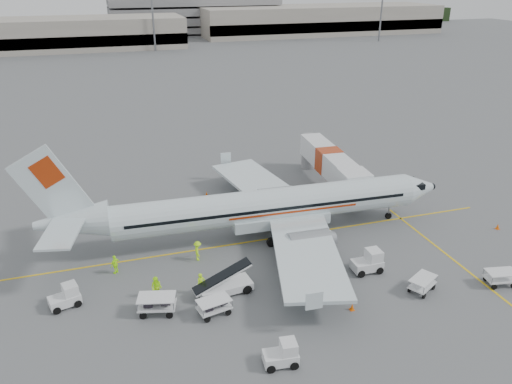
# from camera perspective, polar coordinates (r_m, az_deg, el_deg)

# --- Properties ---
(ground) EXTENTS (360.00, 360.00, 0.00)m
(ground) POSITION_cam_1_polar(r_m,az_deg,el_deg) (44.44, 0.78, -5.48)
(ground) COLOR #56595B
(stripe_lead) EXTENTS (44.00, 0.20, 0.01)m
(stripe_lead) POSITION_cam_1_polar(r_m,az_deg,el_deg) (44.44, 0.78, -5.48)
(stripe_lead) COLOR yellow
(stripe_lead) RESTS_ON ground
(stripe_cross) EXTENTS (0.20, 20.00, 0.01)m
(stripe_cross) POSITION_cam_1_polar(r_m,az_deg,el_deg) (44.58, 21.70, -7.27)
(stripe_cross) COLOR yellow
(stripe_cross) RESTS_ON ground
(terminal_east) EXTENTS (90.00, 26.00, 10.00)m
(terminal_east) POSITION_cam_1_polar(r_m,az_deg,el_deg) (200.16, 7.28, 18.95)
(terminal_east) COLOR gray
(terminal_east) RESTS_ON ground
(parking_garage) EXTENTS (62.00, 24.00, 14.00)m
(parking_garage) POSITION_cam_1_polar(r_m,az_deg,el_deg) (200.77, -7.12, 19.55)
(parking_garage) COLOR slate
(parking_garage) RESTS_ON ground
(treeline) EXTENTS (300.00, 3.00, 6.00)m
(treeline) POSITION_cam_1_polar(r_m,az_deg,el_deg) (212.93, -14.83, 18.14)
(treeline) COLOR black
(treeline) RESTS_ON ground
(mast_center) EXTENTS (3.20, 1.20, 22.00)m
(mast_center) POSITION_cam_1_polar(r_m,az_deg,el_deg) (156.07, -11.75, 19.51)
(mast_center) COLOR slate
(mast_center) RESTS_ON ground
(mast_east) EXTENTS (3.20, 1.20, 22.00)m
(mast_east) POSITION_cam_1_polar(r_m,az_deg,el_deg) (180.43, 14.19, 19.84)
(mast_east) COLOR slate
(mast_east) RESTS_ON ground
(aircraft) EXTENTS (36.79, 29.40, 9.83)m
(aircraft) POSITION_cam_1_polar(r_m,az_deg,el_deg) (43.17, 1.44, 0.87)
(aircraft) COLOR silver
(aircraft) RESTS_ON ground
(jet_bridge) EXTENTS (4.13, 16.62, 4.32)m
(jet_bridge) POSITION_cam_1_polar(r_m,az_deg,el_deg) (54.85, 8.27, 2.67)
(jet_bridge) COLOR silver
(jet_bridge) RESTS_ON ground
(belt_loader) EXTENTS (5.49, 2.60, 2.86)m
(belt_loader) POSITION_cam_1_polar(r_m,az_deg,el_deg) (37.00, -3.60, -9.57)
(belt_loader) COLOR silver
(belt_loader) RESTS_ON ground
(tug_fore) EXTENTS (2.37, 1.37, 1.83)m
(tug_fore) POSITION_cam_1_polar(r_m,az_deg,el_deg) (40.58, 12.59, -7.73)
(tug_fore) COLOR silver
(tug_fore) RESTS_ON ground
(tug_mid) EXTENTS (2.22, 1.43, 1.62)m
(tug_mid) POSITION_cam_1_polar(r_m,az_deg,el_deg) (31.50, 2.84, -17.96)
(tug_mid) COLOR silver
(tug_mid) RESTS_ON ground
(tug_aft) EXTENTS (2.36, 1.75, 1.63)m
(tug_aft) POSITION_cam_1_polar(r_m,az_deg,el_deg) (38.40, -21.08, -11.08)
(tug_aft) COLOR silver
(tug_aft) RESTS_ON ground
(cart_loaded_a) EXTENTS (2.51, 1.79, 1.19)m
(cart_loaded_a) POSITION_cam_1_polar(r_m,az_deg,el_deg) (35.47, -4.80, -12.95)
(cart_loaded_a) COLOR silver
(cart_loaded_a) RESTS_ON ground
(cart_loaded_b) EXTENTS (2.88, 2.13, 1.34)m
(cart_loaded_b) POSITION_cam_1_polar(r_m,az_deg,el_deg) (36.08, -11.24, -12.51)
(cart_loaded_b) COLOR silver
(cart_loaded_b) RESTS_ON ground
(cart_empty_a) EXTENTS (2.56, 2.22, 1.15)m
(cart_empty_a) POSITION_cam_1_polar(r_m,az_deg,el_deg) (39.57, 18.47, -9.96)
(cart_empty_a) COLOR silver
(cart_empty_a) RESTS_ON ground
(cart_empty_b) EXTENTS (2.44, 1.71, 1.16)m
(cart_empty_b) POSITION_cam_1_polar(r_m,az_deg,el_deg) (42.51, 26.16, -8.80)
(cart_empty_b) COLOR silver
(cart_empty_b) RESTS_ON ground
(cone_nose) EXTENTS (0.34, 0.34, 0.55)m
(cone_nose) POSITION_cam_1_polar(r_m,az_deg,el_deg) (51.22, 25.90, -3.54)
(cone_nose) COLOR #F95B04
(cone_nose) RESTS_ON ground
(cone_port) EXTENTS (0.33, 0.33, 0.54)m
(cone_port) POSITION_cam_1_polar(r_m,az_deg,el_deg) (52.93, -5.68, -0.22)
(cone_port) COLOR #F95B04
(cone_port) RESTS_ON ground
(cone_stbd) EXTENTS (0.33, 0.33, 0.54)m
(cone_stbd) POSITION_cam_1_polar(r_m,az_deg,el_deg) (36.53, 10.93, -12.75)
(cone_stbd) COLOR #F95B04
(cone_stbd) RESTS_ON ground
(crew_a) EXTENTS (0.69, 0.52, 1.70)m
(crew_a) POSITION_cam_1_polar(r_m,az_deg,el_deg) (37.36, -6.29, -10.39)
(crew_a) COLOR #A0E113
(crew_a) RESTS_ON ground
(crew_b) EXTENTS (1.08, 1.03, 1.76)m
(crew_b) POSITION_cam_1_polar(r_m,az_deg,el_deg) (37.40, -11.30, -10.67)
(crew_b) COLOR #A0E113
(crew_b) RESTS_ON ground
(crew_c) EXTENTS (0.71, 1.14, 1.70)m
(crew_c) POSITION_cam_1_polar(r_m,az_deg,el_deg) (41.41, -6.67, -6.69)
(crew_c) COLOR #A0E113
(crew_c) RESTS_ON ground
(crew_d) EXTENTS (0.94, 0.91, 1.58)m
(crew_d) POSITION_cam_1_polar(r_m,az_deg,el_deg) (40.99, -15.78, -7.96)
(crew_d) COLOR #A0E113
(crew_d) RESTS_ON ground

